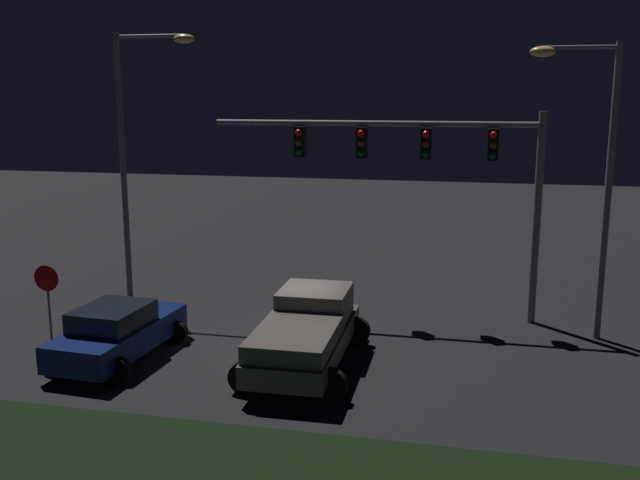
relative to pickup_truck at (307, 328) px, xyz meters
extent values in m
plane|color=black|center=(-0.72, 1.58, -1.00)|extent=(80.00, 80.00, 0.00)
cube|color=#514C47|center=(0.00, -0.17, -0.32)|extent=(2.09, 5.43, 0.55)
cube|color=#514C47|center=(-0.02, 1.01, 0.38)|extent=(1.87, 1.93, 0.85)
cube|color=black|center=(-0.02, 1.01, 0.50)|extent=(1.78, 1.55, 0.51)
cube|color=#514C47|center=(0.02, -1.25, 0.18)|extent=(1.97, 3.05, 0.45)
cylinder|color=black|center=(-1.06, 1.75, -0.60)|extent=(0.80, 0.22, 0.80)
cylinder|color=black|center=(1.00, 1.79, -0.60)|extent=(0.80, 0.22, 0.80)
cylinder|color=black|center=(-1.00, -2.13, -0.60)|extent=(0.80, 0.22, 0.80)
cylinder|color=black|center=(1.06, -2.10, -0.60)|extent=(0.80, 0.22, 0.80)
cube|color=navy|center=(-5.05, -0.64, -0.39)|extent=(2.10, 4.51, 0.70)
cube|color=black|center=(-5.07, -0.88, 0.24)|extent=(1.73, 2.11, 0.55)
cylinder|color=black|center=(-5.87, 0.92, -0.68)|extent=(0.64, 0.22, 0.64)
cylinder|color=black|center=(-4.03, 0.79, -0.68)|extent=(0.64, 0.22, 0.64)
cylinder|color=black|center=(-6.07, -2.06, -0.68)|extent=(0.64, 0.22, 0.64)
cylinder|color=black|center=(-4.24, -2.19, -0.68)|extent=(0.64, 0.22, 0.64)
cylinder|color=slate|center=(5.99, 4.99, 2.25)|extent=(0.24, 0.24, 6.50)
cylinder|color=slate|center=(0.89, 4.99, 5.10)|extent=(10.20, 0.18, 0.18)
cube|color=black|center=(4.59, 4.99, 4.50)|extent=(0.32, 0.44, 0.95)
sphere|color=red|center=(4.59, 4.76, 4.80)|extent=(0.22, 0.22, 0.22)
sphere|color=#59380A|center=(4.59, 4.76, 4.50)|extent=(0.22, 0.22, 0.22)
sphere|color=#0C4719|center=(4.59, 4.76, 4.20)|extent=(0.22, 0.22, 0.22)
cube|color=black|center=(2.59, 4.99, 4.50)|extent=(0.32, 0.44, 0.95)
sphere|color=red|center=(2.59, 4.76, 4.80)|extent=(0.22, 0.22, 0.22)
sphere|color=#59380A|center=(2.59, 4.76, 4.50)|extent=(0.22, 0.22, 0.22)
sphere|color=#0C4719|center=(2.59, 4.76, 4.20)|extent=(0.22, 0.22, 0.22)
cube|color=black|center=(0.59, 4.99, 4.50)|extent=(0.32, 0.44, 0.95)
sphere|color=red|center=(0.59, 4.76, 4.80)|extent=(0.22, 0.22, 0.22)
sphere|color=#59380A|center=(0.59, 4.76, 4.50)|extent=(0.22, 0.22, 0.22)
sphere|color=#0C4719|center=(0.59, 4.76, 4.20)|extent=(0.22, 0.22, 0.22)
cube|color=black|center=(-1.41, 4.99, 4.50)|extent=(0.32, 0.44, 0.95)
sphere|color=red|center=(-1.41, 4.76, 4.80)|extent=(0.22, 0.22, 0.22)
sphere|color=#59380A|center=(-1.41, 4.76, 4.50)|extent=(0.22, 0.22, 0.22)
sphere|color=#0C4719|center=(-1.41, 4.76, 4.20)|extent=(0.22, 0.22, 0.22)
cylinder|color=slate|center=(-7.61, 4.89, 3.50)|extent=(0.20, 0.20, 8.99)
cylinder|color=slate|center=(-6.42, 4.89, 7.84)|extent=(2.38, 0.12, 0.12)
ellipsoid|color=#F9CC72|center=(-5.23, 4.89, 7.74)|extent=(0.70, 0.44, 0.30)
cylinder|color=slate|center=(7.77, 3.87, 3.20)|extent=(0.20, 0.20, 8.39)
cylinder|color=slate|center=(6.77, 3.87, 7.24)|extent=(1.98, 0.12, 0.12)
ellipsoid|color=#F9CC72|center=(5.78, 3.87, 7.14)|extent=(0.70, 0.44, 0.30)
cylinder|color=slate|center=(-7.69, 0.25, 0.10)|extent=(0.07, 0.07, 2.20)
cylinder|color=#B20C0F|center=(-7.69, 0.22, 0.85)|extent=(0.76, 0.03, 0.76)
camera|label=1|loc=(4.20, -17.17, 5.96)|focal=39.86mm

